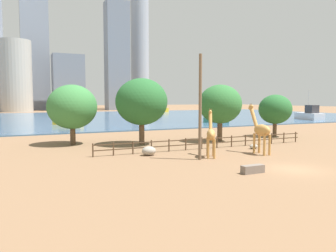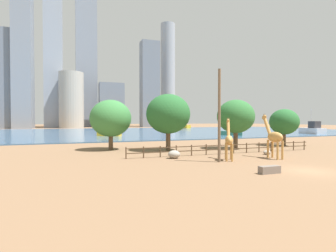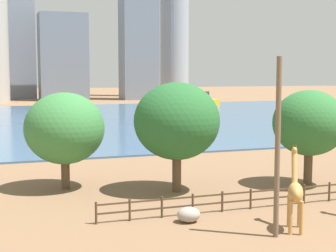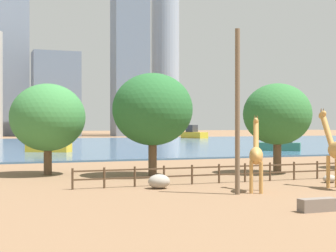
% 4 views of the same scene
% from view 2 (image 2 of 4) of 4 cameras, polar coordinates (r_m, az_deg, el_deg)
% --- Properties ---
extents(ground_plane, '(400.00, 400.00, 0.00)m').
position_cam_2_polar(ground_plane, '(98.26, -9.28, -1.23)').
color(ground_plane, brown).
extents(harbor_water, '(180.00, 86.00, 0.20)m').
position_cam_2_polar(harbor_water, '(95.31, -8.94, -1.25)').
color(harbor_water, '#3D6084').
rests_on(harbor_water, ground).
extents(giraffe_tall, '(1.97, 2.90, 4.56)m').
position_cam_2_polar(giraffe_tall, '(28.49, 13.12, -2.98)').
color(giraffe_tall, '#C18C47').
rests_on(giraffe_tall, ground).
extents(giraffe_companion, '(1.00, 3.45, 5.05)m').
position_cam_2_polar(giraffe_companion, '(31.32, 22.06, -2.22)').
color(giraffe_companion, '#C18C47').
rests_on(giraffe_companion, ground).
extents(utility_pole, '(0.28, 0.28, 9.43)m').
position_cam_2_polar(utility_pole, '(26.95, 11.10, 2.24)').
color(utility_pole, brown).
rests_on(utility_pole, ground).
extents(boulder_near_fence, '(1.38, 1.19, 0.89)m').
position_cam_2_polar(boulder_near_fence, '(29.31, 1.33, -6.18)').
color(boulder_near_fence, gray).
rests_on(boulder_near_fence, ground).
extents(boulder_by_pole, '(0.97, 0.72, 0.54)m').
position_cam_2_polar(boulder_by_pole, '(34.76, 20.73, -5.38)').
color(boulder_by_pole, gray).
rests_on(boulder_by_pole, ground).
extents(feeding_trough, '(1.80, 0.60, 0.60)m').
position_cam_2_polar(feeding_trough, '(22.62, 21.21, -8.86)').
color(feeding_trough, '#72665B').
rests_on(feeding_trough, ground).
extents(enclosure_fence, '(26.12, 0.14, 1.30)m').
position_cam_2_polar(enclosure_fence, '(34.06, 12.84, -4.65)').
color(enclosure_fence, '#4C3826').
rests_on(enclosure_fence, ground).
extents(tree_left_large, '(5.54, 5.54, 7.30)m').
position_cam_2_polar(tree_left_large, '(40.26, 14.52, 2.00)').
color(tree_left_large, brown).
rests_on(tree_left_large, ground).
extents(tree_center_broad, '(6.20, 6.20, 7.93)m').
position_cam_2_polar(tree_center_broad, '(36.81, 0.04, 2.63)').
color(tree_center_broad, brown).
rests_on(tree_center_broad, ground).
extents(tree_right_tall, '(5.88, 5.88, 7.18)m').
position_cam_2_polar(tree_right_tall, '(38.43, -12.37, 1.64)').
color(tree_right_tall, brown).
rests_on(tree_right_tall, ground).
extents(tree_left_small, '(4.73, 4.73, 6.11)m').
position_cam_2_polar(tree_left_small, '(47.75, 23.97, 0.82)').
color(tree_left_small, brown).
rests_on(tree_left_small, ground).
extents(boat_ferry, '(6.20, 4.87, 5.35)m').
position_cam_2_polar(boat_ferry, '(68.86, -12.80, -1.39)').
color(boat_ferry, gold).
rests_on(boat_ferry, harbor_water).
extents(boat_sailboat, '(5.19, 8.56, 3.55)m').
position_cam_2_polar(boat_sailboat, '(135.94, 3.34, 0.06)').
color(boat_sailboat, gold).
rests_on(boat_sailboat, harbor_water).
extents(boat_tug, '(5.03, 9.04, 7.70)m').
position_cam_2_polar(boat_tug, '(89.96, 28.94, -0.66)').
color(boat_tug, silver).
rests_on(boat_tug, harbor_water).
extents(boat_barge, '(5.77, 5.17, 5.15)m').
position_cam_2_polar(boat_barge, '(72.71, 13.74, -1.28)').
color(boat_barge, '#337259').
rests_on(boat_barge, harbor_water).
extents(skyline_tower_needle, '(13.29, 11.16, 85.17)m').
position_cam_2_polar(skyline_tower_needle, '(185.01, -17.37, 13.16)').
color(skyline_tower_needle, gray).
rests_on(skyline_tower_needle, ground).
extents(skyline_block_central, '(8.97, 13.97, 101.99)m').
position_cam_2_polar(skyline_block_central, '(162.42, -29.09, 17.83)').
color(skyline_block_central, gray).
rests_on(skyline_block_central, ground).
extents(skyline_tower_glass, '(10.40, 10.40, 73.70)m').
position_cam_2_polar(skyline_tower_glass, '(192.91, -0.04, 10.99)').
color(skyline_tower_glass, '#939EAD').
rests_on(skyline_tower_glass, ground).
extents(skyline_block_left, '(11.48, 8.37, 54.32)m').
position_cam_2_polar(skyline_block_left, '(169.69, -3.99, 9.02)').
color(skyline_block_left, slate).
rests_on(skyline_block_left, ground).
extents(skyline_block_right, '(14.80, 9.15, 27.06)m').
position_cam_2_polar(skyline_block_right, '(166.19, -12.21, 4.43)').
color(skyline_block_right, slate).
rests_on(skyline_block_right, ground).
extents(skyline_tower_short, '(9.72, 14.23, 101.35)m').
position_cam_2_polar(skyline_tower_short, '(172.42, -23.68, 16.78)').
color(skyline_tower_short, '#939EAD').
rests_on(skyline_tower_short, ground).
extents(skyline_block_wide, '(9.28, 10.01, 50.25)m').
position_cam_2_polar(skyline_block_wide, '(158.94, -32.29, 8.61)').
color(skyline_block_wide, slate).
rests_on(skyline_block_wide, ground).
extents(skyline_tower_far, '(13.14, 13.14, 30.55)m').
position_cam_2_polar(skyline_tower_far, '(154.26, -20.29, 5.28)').
color(skyline_tower_far, '#ADA89E').
rests_on(skyline_tower_far, ground).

